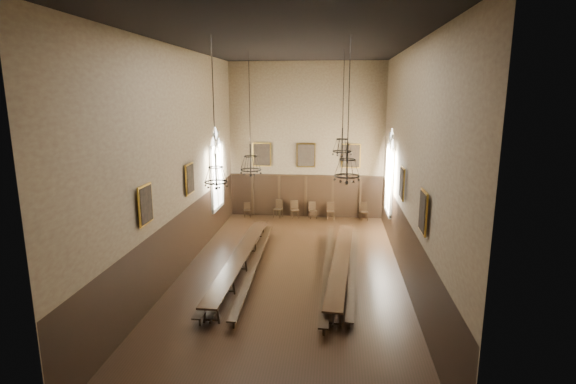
% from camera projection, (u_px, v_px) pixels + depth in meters
% --- Properties ---
extents(floor, '(9.00, 18.00, 0.02)m').
position_uv_depth(floor, '(291.00, 275.00, 18.23)').
color(floor, black).
rests_on(floor, ground).
extents(ceiling, '(9.00, 18.00, 0.02)m').
position_uv_depth(ceiling, '(291.00, 43.00, 16.29)').
color(ceiling, black).
rests_on(ceiling, ground).
extents(wall_back, '(9.00, 0.02, 9.00)m').
position_uv_depth(wall_back, '(306.00, 141.00, 26.01)').
color(wall_back, olive).
rests_on(wall_back, ground).
extents(wall_front, '(9.00, 0.02, 9.00)m').
position_uv_depth(wall_front, '(244.00, 239.00, 8.51)').
color(wall_front, olive).
rests_on(wall_front, ground).
extents(wall_left, '(0.02, 18.00, 9.00)m').
position_uv_depth(wall_left, '(178.00, 164.00, 17.72)').
color(wall_left, olive).
rests_on(wall_left, ground).
extents(wall_right, '(0.02, 18.00, 9.00)m').
position_uv_depth(wall_right, '(411.00, 167.00, 16.80)').
color(wall_right, olive).
rests_on(wall_right, ground).
extents(wainscot_panelling, '(9.00, 18.00, 2.50)m').
position_uv_depth(wainscot_panelling, '(291.00, 246.00, 17.96)').
color(wainscot_panelling, black).
rests_on(wainscot_panelling, floor).
extents(table_left, '(0.77, 9.64, 0.75)m').
position_uv_depth(table_left, '(241.00, 263.00, 18.53)').
color(table_left, black).
rests_on(table_left, floor).
extents(table_right, '(1.30, 9.36, 0.73)m').
position_uv_depth(table_right, '(341.00, 266.00, 18.17)').
color(table_right, black).
rests_on(table_right, floor).
extents(bench_left_outer, '(0.39, 9.90, 0.45)m').
position_uv_depth(bench_left_outer, '(231.00, 264.00, 18.61)').
color(bench_left_outer, black).
rests_on(bench_left_outer, floor).
extents(bench_left_inner, '(0.62, 10.07, 0.45)m').
position_uv_depth(bench_left_inner, '(255.00, 265.00, 18.53)').
color(bench_left_inner, black).
rests_on(bench_left_inner, floor).
extents(bench_right_inner, '(0.44, 10.28, 0.46)m').
position_uv_depth(bench_right_inner, '(328.00, 268.00, 18.20)').
color(bench_right_inner, black).
rests_on(bench_right_inner, floor).
extents(bench_right_outer, '(0.86, 9.39, 0.42)m').
position_uv_depth(bench_right_outer, '(353.00, 269.00, 18.15)').
color(bench_right_outer, black).
rests_on(bench_right_outer, floor).
extents(chair_0, '(0.46, 0.46, 0.86)m').
position_uv_depth(chair_0, '(247.00, 213.00, 26.75)').
color(chair_0, black).
rests_on(chair_0, floor).
extents(chair_2, '(0.57, 0.57, 1.04)m').
position_uv_depth(chair_2, '(278.00, 212.00, 26.67)').
color(chair_2, black).
rests_on(chair_2, floor).
extents(chair_3, '(0.56, 0.56, 1.02)m').
position_uv_depth(chair_3, '(295.00, 213.00, 26.52)').
color(chair_3, black).
rests_on(chair_3, floor).
extents(chair_4, '(0.54, 0.54, 0.98)m').
position_uv_depth(chair_4, '(313.00, 213.00, 26.43)').
color(chair_4, black).
rests_on(chair_4, floor).
extents(chair_5, '(0.47, 0.47, 0.99)m').
position_uv_depth(chair_5, '(331.00, 214.00, 26.26)').
color(chair_5, black).
rests_on(chair_5, floor).
extents(chair_7, '(0.53, 0.53, 1.02)m').
position_uv_depth(chair_7, '(364.00, 215.00, 26.10)').
color(chair_7, black).
rests_on(chair_7, floor).
extents(chandelier_back_left, '(0.95, 0.95, 5.31)m').
position_uv_depth(chandelier_back_left, '(251.00, 163.00, 20.07)').
color(chandelier_back_left, black).
rests_on(chandelier_back_left, ceiling).
extents(chandelier_back_right, '(0.81, 0.81, 4.36)m').
position_uv_depth(chandelier_back_right, '(342.00, 144.00, 19.15)').
color(chandelier_back_right, black).
rests_on(chandelier_back_right, ceiling).
extents(chandelier_front_left, '(0.78, 0.78, 4.82)m').
position_uv_depth(chandelier_front_left, '(216.00, 172.00, 14.90)').
color(chandelier_front_left, black).
rests_on(chandelier_front_left, ceiling).
extents(chandelier_front_right, '(0.85, 0.85, 4.62)m').
position_uv_depth(chandelier_front_right, '(347.00, 167.00, 14.82)').
color(chandelier_front_right, black).
rests_on(chandelier_front_right, ceiling).
extents(portrait_back_0, '(1.10, 0.12, 1.40)m').
position_uv_depth(portrait_back_0, '(262.00, 155.00, 26.33)').
color(portrait_back_0, '#B4872B').
rests_on(portrait_back_0, wall_back).
extents(portrait_back_1, '(1.10, 0.12, 1.40)m').
position_uv_depth(portrait_back_1, '(306.00, 155.00, 26.06)').
color(portrait_back_1, '#B4872B').
rests_on(portrait_back_1, wall_back).
extents(portrait_back_2, '(1.10, 0.12, 1.40)m').
position_uv_depth(portrait_back_2, '(351.00, 156.00, 25.79)').
color(portrait_back_2, '#B4872B').
rests_on(portrait_back_2, wall_back).
extents(portrait_left_0, '(0.12, 1.00, 1.30)m').
position_uv_depth(portrait_left_0, '(190.00, 179.00, 18.85)').
color(portrait_left_0, '#B4872B').
rests_on(portrait_left_0, wall_left).
extents(portrait_left_1, '(0.12, 1.00, 1.30)m').
position_uv_depth(portrait_left_1, '(145.00, 205.00, 14.48)').
color(portrait_left_1, '#B4872B').
rests_on(portrait_left_1, wall_left).
extents(portrait_right_0, '(0.12, 1.00, 1.30)m').
position_uv_depth(portrait_right_0, '(402.00, 183.00, 17.96)').
color(portrait_right_0, '#B4872B').
rests_on(portrait_right_0, wall_right).
extents(portrait_right_1, '(0.12, 1.00, 1.30)m').
position_uv_depth(portrait_right_1, '(423.00, 212.00, 13.59)').
color(portrait_right_1, '#B4872B').
rests_on(portrait_right_1, wall_right).
extents(window_right, '(0.20, 2.20, 4.60)m').
position_uv_depth(window_right, '(390.00, 172.00, 22.39)').
color(window_right, white).
rests_on(window_right, wall_right).
extents(window_left, '(0.20, 2.20, 4.60)m').
position_uv_depth(window_left, '(217.00, 168.00, 23.29)').
color(window_left, white).
rests_on(window_left, wall_left).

